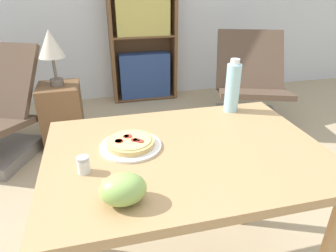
{
  "coord_description": "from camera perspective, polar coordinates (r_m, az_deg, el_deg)",
  "views": [
    {
      "loc": [
        -0.29,
        -1.03,
        1.35
      ],
      "look_at": [
        -0.04,
        0.0,
        0.82
      ],
      "focal_mm": 32.0,
      "sensor_mm": 36.0,
      "label": 1
    }
  ],
  "objects": [
    {
      "name": "dining_table",
      "position": [
        1.21,
        3.37,
        -9.44
      ],
      "size": [
        1.05,
        0.75,
        0.76
      ],
      "color": "tan",
      "rests_on": "ground_plane"
    },
    {
      "name": "pizza_on_plate",
      "position": [
        1.16,
        -7.14,
        -3.39
      ],
      "size": [
        0.24,
        0.24,
        0.04
      ],
      "color": "white",
      "rests_on": "dining_table"
    },
    {
      "name": "grape_bunch",
      "position": [
        0.88,
        -8.54,
        -11.78
      ],
      "size": [
        0.14,
        0.11,
        0.09
      ],
      "color": "#93BC5B",
      "rests_on": "dining_table"
    },
    {
      "name": "drink_bottle",
      "position": [
        1.46,
        12.2,
        7.25
      ],
      "size": [
        0.07,
        0.07,
        0.26
      ],
      "color": "#A3DBEA",
      "rests_on": "dining_table"
    },
    {
      "name": "salt_shaker",
      "position": [
        1.04,
        -15.8,
        -7.12
      ],
      "size": [
        0.04,
        0.04,
        0.06
      ],
      "color": "white",
      "rests_on": "dining_table"
    },
    {
      "name": "lounge_chair_far",
      "position": [
        3.14,
        15.2,
        5.63
      ],
      "size": [
        0.85,
        0.94,
        0.88
      ],
      "rotation": [
        0.0,
        0.0,
        -0.34
      ],
      "color": "slate",
      "rests_on": "ground_plane"
    },
    {
      "name": "bookshelf",
      "position": [
        3.6,
        -4.75,
        15.74
      ],
      "size": [
        0.76,
        0.25,
        1.51
      ],
      "color": "brown",
      "rests_on": "ground_plane"
    },
    {
      "name": "side_table",
      "position": [
        2.78,
        -19.45,
        1.96
      ],
      "size": [
        0.34,
        0.34,
        0.55
      ],
      "color": "brown",
      "rests_on": "ground_plane"
    },
    {
      "name": "table_lamp",
      "position": [
        2.6,
        -21.44,
        13.94
      ],
      "size": [
        0.21,
        0.21,
        0.45
      ],
      "color": "#665B51",
      "rests_on": "side_table"
    }
  ]
}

